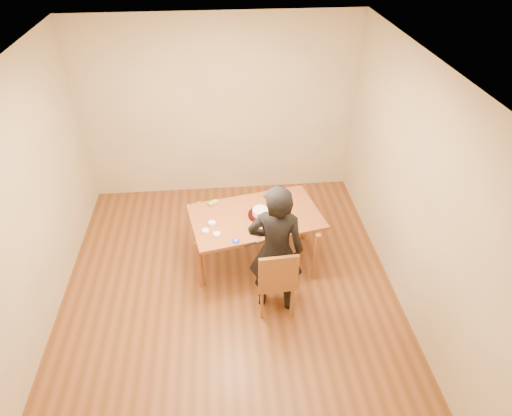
{
  "coord_description": "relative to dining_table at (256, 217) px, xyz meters",
  "views": [
    {
      "loc": [
        -0.01,
        -3.58,
        3.93
      ],
      "look_at": [
        0.36,
        0.45,
        0.9
      ],
      "focal_mm": 30.0,
      "sensor_mm": 36.0,
      "label": 1
    }
  ],
  "objects": [
    {
      "name": "room_shell",
      "position": [
        -0.36,
        -0.16,
        0.62
      ],
      "size": [
        4.0,
        4.5,
        2.7
      ],
      "color": "brown",
      "rests_on": "ground"
    },
    {
      "name": "dining_table",
      "position": [
        0.0,
        0.0,
        0.0
      ],
      "size": [
        1.7,
        1.2,
        0.04
      ],
      "primitive_type": "cube",
      "rotation": [
        0.0,
        0.0,
        0.19
      ],
      "color": "brown",
      "rests_on": "floor"
    },
    {
      "name": "dining_chair",
      "position": [
        0.15,
        -0.78,
        -0.28
      ],
      "size": [
        0.41,
        0.41,
        0.04
      ],
      "primitive_type": "cube",
      "rotation": [
        0.0,
        0.0,
        0.06
      ],
      "color": "brown",
      "rests_on": "floor"
    },
    {
      "name": "cake_plate",
      "position": [
        0.06,
        -0.01,
        0.03
      ],
      "size": [
        0.31,
        0.31,
        0.02
      ],
      "primitive_type": "cylinder",
      "color": "red",
      "rests_on": "dining_table"
    },
    {
      "name": "cake",
      "position": [
        0.06,
        -0.01,
        0.07
      ],
      "size": [
        0.2,
        0.2,
        0.06
      ],
      "primitive_type": "cylinder",
      "color": "white",
      "rests_on": "cake_plate"
    },
    {
      "name": "frosting_dome",
      "position": [
        0.06,
        -0.01,
        0.12
      ],
      "size": [
        0.19,
        0.19,
        0.03
      ],
      "primitive_type": "ellipsoid",
      "color": "white",
      "rests_on": "cake"
    },
    {
      "name": "frosting_tub",
      "position": [
        0.0,
        -0.36,
        0.06
      ],
      "size": [
        0.08,
        0.08,
        0.07
      ],
      "primitive_type": "cylinder",
      "color": "white",
      "rests_on": "dining_table"
    },
    {
      "name": "frosting_lid",
      "position": [
        -0.26,
        -0.45,
        0.02
      ],
      "size": [
        0.09,
        0.09,
        0.01
      ],
      "primitive_type": "cylinder",
      "color": "#1A2FAF",
      "rests_on": "dining_table"
    },
    {
      "name": "frosting_dollop",
      "position": [
        -0.26,
        -0.45,
        0.04
      ],
      "size": [
        0.04,
        0.04,
        0.02
      ],
      "primitive_type": "ellipsoid",
      "color": "white",
      "rests_on": "frosting_lid"
    },
    {
      "name": "ramekin_green",
      "position": [
        -0.48,
        -0.34,
        0.04
      ],
      "size": [
        0.08,
        0.08,
        0.04
      ],
      "primitive_type": "cylinder",
      "color": "white",
      "rests_on": "dining_table"
    },
    {
      "name": "ramekin_yellow",
      "position": [
        -0.53,
        -0.13,
        0.04
      ],
      "size": [
        0.09,
        0.09,
        0.04
      ],
      "primitive_type": "cylinder",
      "color": "white",
      "rests_on": "dining_table"
    },
    {
      "name": "ramekin_multi",
      "position": [
        -0.6,
        -0.27,
        0.04
      ],
      "size": [
        0.08,
        0.08,
        0.04
      ],
      "primitive_type": "cylinder",
      "color": "white",
      "rests_on": "dining_table"
    },
    {
      "name": "candy_box_pink",
      "position": [
        -0.51,
        0.28,
        0.03
      ],
      "size": [
        0.14,
        0.11,
        0.02
      ],
      "primitive_type": "cube",
      "rotation": [
        0.0,
        0.0,
        0.46
      ],
      "color": "#ED3773",
      "rests_on": "dining_table"
    },
    {
      "name": "candy_box_green",
      "position": [
        -0.51,
        0.28,
        0.05
      ],
      "size": [
        0.14,
        0.12,
        0.02
      ],
      "primitive_type": "cube",
      "rotation": [
        0.0,
        0.0,
        0.58
      ],
      "color": "green",
      "rests_on": "candy_box_pink"
    },
    {
      "name": "spatula",
      "position": [
        -0.11,
        -0.52,
        0.02
      ],
      "size": [
        0.14,
        0.07,
        0.01
      ],
      "primitive_type": "cube",
      "rotation": [
        0.0,
        0.0,
        0.39
      ],
      "color": "black",
      "rests_on": "dining_table"
    },
    {
      "name": "person",
      "position": [
        0.15,
        -0.73,
        0.1
      ],
      "size": [
        0.67,
        0.51,
        1.66
      ],
      "primitive_type": "imported",
      "rotation": [
        0.0,
        0.0,
        2.94
      ],
      "color": "black",
      "rests_on": "floor"
    }
  ]
}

